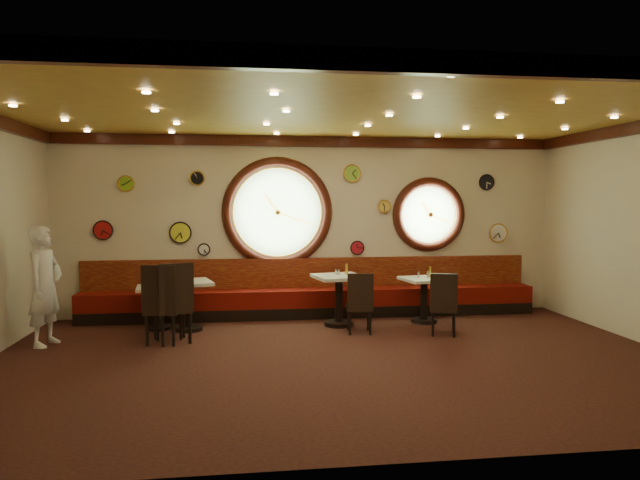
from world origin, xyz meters
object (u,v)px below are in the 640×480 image
at_px(chair_a, 161,299).
at_px(condiment_a_salt, 156,282).
at_px(condiment_d_pepper, 428,275).
at_px(condiment_a_bottle, 161,280).
at_px(chair_c, 360,299).
at_px(condiment_b_salt, 184,278).
at_px(table_a, 158,302).
at_px(condiment_c_salt, 336,272).
at_px(condiment_d_bottle, 430,272).
at_px(waiter, 45,286).
at_px(chair_d, 444,300).
at_px(table_b, 188,299).
at_px(condiment_d_salt, 418,275).
at_px(table_d, 424,294).
at_px(condiment_c_bottle, 346,269).
at_px(condiment_b_pepper, 187,278).
at_px(condiment_b_bottle, 192,274).
at_px(condiment_c_pepper, 339,272).
at_px(condiment_a_pepper, 155,283).
at_px(table_c, 339,294).
at_px(chair_b, 175,298).

bearing_deg(chair_a, condiment_a_salt, 111.77).
bearing_deg(condiment_d_pepper, condiment_a_bottle, 177.97).
relative_size(chair_c, condiment_b_salt, 6.46).
height_order(table_a, condiment_c_salt, condiment_c_salt).
height_order(condiment_d_pepper, condiment_d_bottle, condiment_d_bottle).
bearing_deg(chair_a, waiter, -177.52).
xyz_separation_m(chair_d, waiter, (-5.81, 0.20, 0.30)).
height_order(table_b, condiment_d_salt, condiment_d_salt).
xyz_separation_m(condiment_c_salt, waiter, (-4.30, -0.76, -0.03)).
distance_m(chair_d, condiment_d_salt, 1.02).
xyz_separation_m(table_d, chair_c, (-1.24, -0.69, 0.07)).
distance_m(condiment_d_pepper, condiment_c_bottle, 1.38).
height_order(condiment_b_pepper, condiment_d_bottle, condiment_d_bottle).
relative_size(chair_c, chair_d, 0.99).
height_order(table_d, condiment_d_salt, condiment_d_salt).
bearing_deg(waiter, table_a, -45.50).
height_order(table_a, condiment_a_salt, condiment_a_salt).
relative_size(condiment_b_pepper, condiment_c_bottle, 0.58).
xyz_separation_m(condiment_d_salt, condiment_b_bottle, (-3.75, 0.05, 0.06)).
height_order(table_b, condiment_c_pepper, condiment_c_pepper).
xyz_separation_m(chair_d, condiment_a_bottle, (-4.34, 1.09, 0.23)).
bearing_deg(chair_c, condiment_a_pepper, 172.97).
distance_m(table_b, chair_c, 2.72).
bearing_deg(chair_a, condiment_a_pepper, 112.86).
bearing_deg(chair_d, condiment_a_salt, -174.91).
bearing_deg(chair_a, condiment_a_bottle, 107.83).
height_order(condiment_b_pepper, condiment_a_bottle, condiment_b_pepper).
height_order(condiment_d_salt, condiment_c_bottle, condiment_c_bottle).
xyz_separation_m(table_d, chair_d, (-0.00, -0.97, 0.07)).
height_order(chair_a, condiment_a_bottle, chair_a).
xyz_separation_m(table_c, condiment_a_salt, (-2.96, 0.19, 0.23)).
xyz_separation_m(table_d, condiment_b_salt, (-3.96, -0.04, 0.36)).
relative_size(chair_b, condiment_c_bottle, 4.15).
bearing_deg(table_c, condiment_b_pepper, -178.50).
bearing_deg(condiment_b_pepper, condiment_a_bottle, 151.72).
distance_m(condiment_c_salt, condiment_d_pepper, 1.56).
height_order(table_b, condiment_d_bottle, condiment_d_bottle).
xyz_separation_m(table_c, condiment_d_pepper, (1.51, 0.02, 0.29)).
relative_size(chair_a, condiment_b_pepper, 7.04).
xyz_separation_m(chair_d, condiment_a_salt, (-4.42, 1.11, 0.20)).
relative_size(table_a, condiment_d_pepper, 6.36).
relative_size(condiment_d_pepper, condiment_d_bottle, 0.62).
height_order(condiment_b_pepper, condiment_c_pepper, condiment_c_pepper).
bearing_deg(table_b, waiter, -160.34).
xyz_separation_m(chair_d, condiment_c_pepper, (-1.47, 0.92, 0.33)).
relative_size(condiment_b_salt, waiter, 0.05).
relative_size(chair_a, condiment_c_salt, 7.06).
height_order(condiment_c_pepper, condiment_c_bottle, condiment_c_bottle).
distance_m(condiment_a_bottle, waiter, 1.72).
bearing_deg(chair_b, condiment_c_bottle, 0.83).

